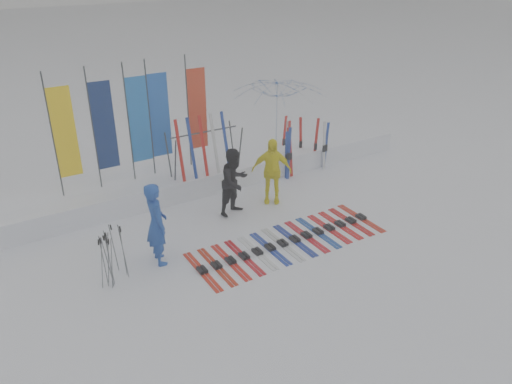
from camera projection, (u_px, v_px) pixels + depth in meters
ground at (285, 260)px, 11.25m from camera, size 120.00×120.00×0.00m
snow_bank at (197, 177)px, 14.65m from camera, size 14.00×1.60×0.60m
person_blue at (157, 224)px, 10.81m from camera, size 0.51×0.73×1.92m
person_black at (235, 182)px, 12.90m from camera, size 1.04×0.92×1.80m
person_yellow at (271, 171)px, 13.49m from camera, size 1.14×0.97×1.84m
tent_canopy at (279, 119)px, 16.13m from camera, size 3.61×3.65×2.71m
ski_row at (288, 241)px, 11.91m from camera, size 4.75×1.69×0.07m
pole_cluster at (111, 257)px, 10.27m from camera, size 0.60×0.66×1.25m
feather_flags at (134, 121)px, 13.15m from camera, size 4.24×0.17×3.20m
ski_rack at (205, 146)px, 13.91m from camera, size 2.04×0.80×1.23m
upright_skis at (298, 148)px, 15.40m from camera, size 1.64×1.20×1.69m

